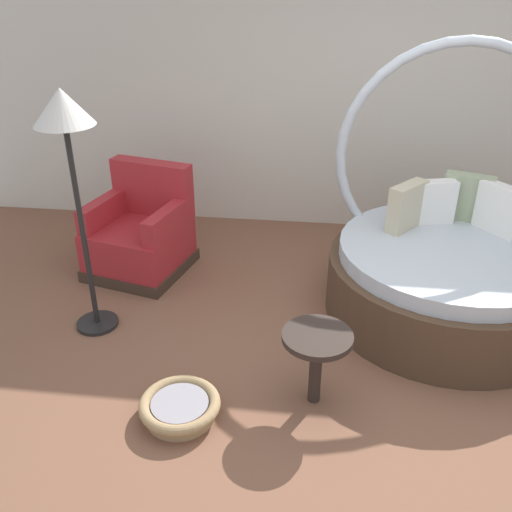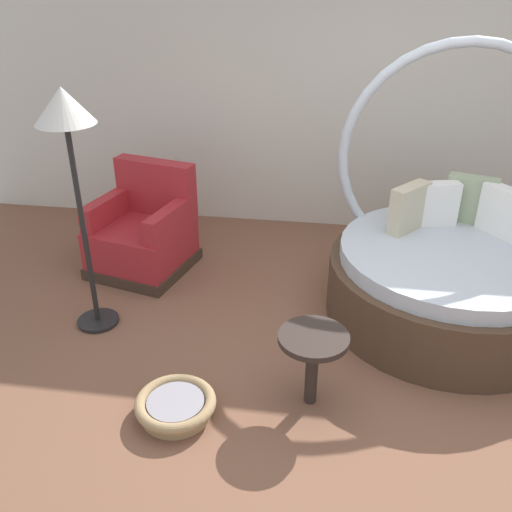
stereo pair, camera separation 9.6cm
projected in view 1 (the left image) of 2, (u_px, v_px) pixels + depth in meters
name	position (u px, v px, depth m)	size (l,w,h in m)	color
ground_plane	(344.00, 380.00, 3.81)	(8.00, 8.00, 0.02)	brown
back_wall	(351.00, 88.00, 5.39)	(8.00, 0.12, 2.84)	beige
round_daybed	(447.00, 265.00, 4.37)	(1.84, 1.84, 2.05)	#473323
red_armchair	(141.00, 235.00, 5.02)	(0.97, 0.97, 0.94)	#38281E
pet_basket	(180.00, 407.00, 3.47)	(0.51, 0.51, 0.13)	#9E7F56
side_table	(317.00, 347.00, 3.43)	(0.44, 0.44, 0.52)	#2D231E
floor_lamp	(66.00, 132.00, 3.64)	(0.40, 0.40, 1.82)	black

